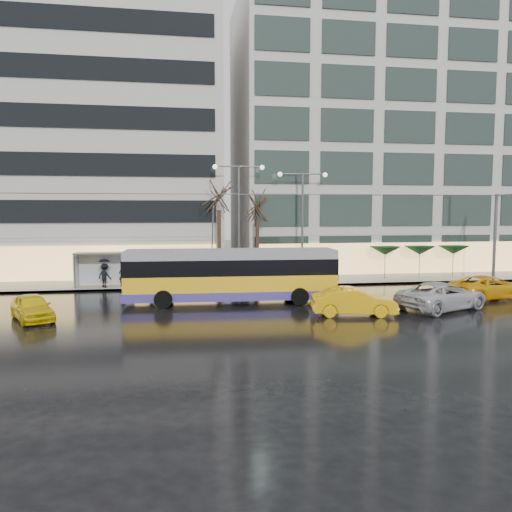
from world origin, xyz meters
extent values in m
plane|color=black|center=(0.00, 0.00, 0.00)|extent=(140.00, 140.00, 0.00)
cube|color=gray|center=(2.00, 14.00, 0.07)|extent=(80.00, 10.00, 0.15)
cube|color=slate|center=(2.00, 9.05, 0.07)|extent=(80.00, 0.10, 0.15)
cube|color=#BBB9B2|center=(-16.00, 19.00, 11.15)|extent=(34.00, 14.00, 22.00)
cube|color=#BBB9B2|center=(19.00, 19.00, 12.65)|extent=(32.00, 14.00, 25.00)
cube|color=yellow|center=(0.55, 3.26, 1.12)|extent=(12.94, 3.22, 1.61)
cube|color=#44398E|center=(0.55, 3.26, 0.59)|extent=(12.99, 3.26, 0.54)
cube|color=black|center=(0.55, 3.26, 2.30)|extent=(12.96, 3.24, 0.96)
cube|color=gray|center=(0.55, 3.26, 3.05)|extent=(12.94, 3.22, 0.54)
cube|color=black|center=(7.00, 2.98, 2.14)|extent=(0.17, 2.46, 1.39)
cube|color=black|center=(-5.89, 3.53, 2.14)|extent=(0.17, 2.46, 1.39)
cylinder|color=black|center=(4.67, 4.42, 0.54)|extent=(1.08, 0.42, 1.07)
cylinder|color=black|center=(4.56, 1.75, 0.54)|extent=(1.08, 0.42, 1.07)
cylinder|color=black|center=(-3.45, 4.77, 0.54)|extent=(1.08, 0.42, 1.07)
cylinder|color=black|center=(-3.57, 2.10, 0.54)|extent=(1.08, 0.42, 1.07)
cylinder|color=#595B60|center=(-0.47, 4.32, 4.60)|extent=(0.23, 3.98, 2.81)
cylinder|color=#595B60|center=(-0.45, 4.85, 4.60)|extent=(0.23, 3.98, 2.81)
cylinder|color=#595B60|center=(22.00, 8.50, 3.50)|extent=(0.24, 0.24, 7.00)
cylinder|color=#595B60|center=(1.00, 5.75, 6.80)|extent=(42.00, 0.04, 0.04)
cylinder|color=#595B60|center=(1.00, 6.25, 6.80)|extent=(42.00, 0.04, 0.04)
cube|color=#595B60|center=(-8.00, 10.50, 2.60)|extent=(4.20, 1.60, 0.12)
cube|color=silver|center=(-8.00, 11.20, 1.35)|extent=(4.00, 0.05, 2.20)
cube|color=white|center=(-10.05, 10.50, 1.35)|extent=(0.10, 1.40, 2.20)
cylinder|color=#595B60|center=(-10.00, 9.80, 1.35)|extent=(0.10, 0.10, 2.40)
cylinder|color=#595B60|center=(-10.00, 11.20, 1.35)|extent=(0.10, 0.10, 2.40)
cylinder|color=#595B60|center=(-6.00, 9.80, 1.35)|extent=(0.10, 0.10, 2.40)
cylinder|color=#595B60|center=(-6.00, 11.20, 1.35)|extent=(0.10, 0.10, 2.40)
cylinder|color=#595B60|center=(2.00, 10.80, 4.65)|extent=(0.18, 0.18, 9.00)
cylinder|color=#595B60|center=(1.10, 10.80, 9.05)|extent=(1.80, 0.10, 0.10)
cylinder|color=#595B60|center=(2.90, 10.80, 9.05)|extent=(1.80, 0.10, 0.10)
sphere|color=#FFF2CC|center=(0.20, 10.80, 9.00)|extent=(0.36, 0.36, 0.36)
sphere|color=#FFF2CC|center=(3.80, 10.80, 9.00)|extent=(0.36, 0.36, 0.36)
cylinder|color=#595B60|center=(7.00, 10.80, 4.40)|extent=(0.18, 0.18, 8.50)
cylinder|color=#595B60|center=(6.10, 10.80, 8.55)|extent=(1.80, 0.10, 0.10)
cylinder|color=#595B60|center=(7.90, 10.80, 8.55)|extent=(1.80, 0.10, 0.10)
sphere|color=#FFF2CC|center=(5.20, 10.80, 8.50)|extent=(0.36, 0.36, 0.36)
sphere|color=#FFF2CC|center=(8.80, 10.80, 8.50)|extent=(0.36, 0.36, 0.36)
cylinder|color=black|center=(0.50, 11.00, 2.95)|extent=(0.28, 0.28, 5.60)
cylinder|color=black|center=(3.50, 11.20, 2.60)|extent=(0.28, 0.28, 4.90)
cylinder|color=#595B60|center=(14.00, 11.00, 1.25)|extent=(0.06, 0.06, 2.20)
cone|color=#0E3519|center=(14.00, 11.00, 2.45)|extent=(2.50, 2.50, 0.70)
cylinder|color=#595B60|center=(17.00, 11.00, 1.25)|extent=(0.06, 0.06, 2.20)
cone|color=#0E3519|center=(17.00, 11.00, 2.45)|extent=(2.50, 2.50, 0.70)
cylinder|color=#595B60|center=(20.00, 11.00, 1.25)|extent=(0.06, 0.06, 2.20)
cone|color=#0E3519|center=(20.00, 11.00, 2.45)|extent=(2.50, 2.50, 0.70)
imported|color=yellow|center=(-10.24, -0.04, 0.69)|extent=(3.27, 4.32, 1.37)
imported|color=#FFB90D|center=(6.76, -1.51, 0.76)|extent=(4.82, 2.40, 1.52)
imported|color=#EBA90C|center=(17.28, 2.02, 0.75)|extent=(5.78, 3.44, 1.51)
imported|color=silver|center=(12.37, -0.79, 0.80)|extent=(6.32, 4.68, 1.60)
imported|color=black|center=(-6.71, 10.29, 0.90)|extent=(0.57, 0.40, 1.50)
imported|color=#C3417B|center=(-6.71, 10.29, 1.90)|extent=(1.03, 1.05, 0.88)
imported|color=black|center=(-4.71, 10.90, 1.06)|extent=(1.03, 0.89, 1.82)
imported|color=black|center=(-7.93, 9.92, 1.02)|extent=(1.29, 1.17, 1.74)
imported|color=black|center=(-7.93, 9.92, 1.90)|extent=(1.14, 1.14, 0.72)
camera|label=1|loc=(-2.75, -27.20, 5.72)|focal=35.00mm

